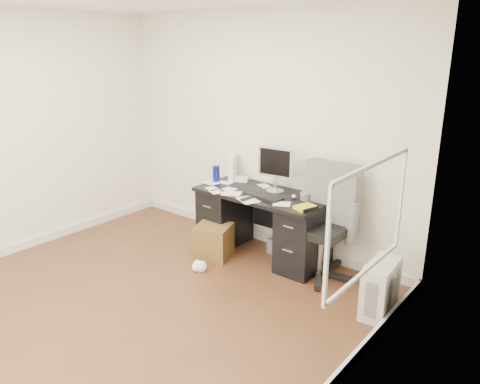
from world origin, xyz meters
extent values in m
plane|color=#482A17|center=(0.00, 0.00, 0.00)|extent=(4.00, 4.00, 0.00)
cube|color=silver|center=(0.00, 2.00, 1.35)|extent=(4.00, 0.02, 2.70)
cube|color=silver|center=(-2.00, 0.00, 1.35)|extent=(0.02, 4.00, 2.70)
cube|color=silver|center=(2.00, 0.00, 1.35)|extent=(0.02, 4.00, 2.70)
cube|color=silver|center=(0.00, 1.99, 0.05)|extent=(4.00, 0.03, 0.10)
cube|color=silver|center=(-1.99, 0.00, 0.05)|extent=(0.03, 4.00, 0.10)
cube|color=black|center=(0.30, 1.65, 0.73)|extent=(1.50, 0.70, 0.04)
cube|color=black|center=(-0.25, 1.65, 0.35)|extent=(0.40, 0.60, 0.71)
cube|color=black|center=(0.85, 1.65, 0.35)|extent=(0.40, 0.60, 0.71)
cube|color=black|center=(0.30, 1.98, 0.45)|extent=(0.70, 0.03, 0.51)
cube|color=black|center=(0.40, 1.53, 0.76)|extent=(0.46, 0.19, 0.03)
sphere|color=silver|center=(0.70, 1.67, 0.78)|extent=(0.08, 0.08, 0.06)
cylinder|color=#161B9B|center=(-0.39, 1.66, 0.85)|extent=(0.11, 0.11, 0.19)
cube|color=silver|center=(-0.29, 1.85, 0.90)|extent=(0.22, 0.29, 0.30)
cube|color=#A27B4E|center=(0.99, 1.86, 0.88)|extent=(0.15, 0.24, 0.26)
cube|color=gold|center=(0.95, 1.48, 0.77)|extent=(0.21, 0.24, 0.04)
cube|color=#AEA89D|center=(1.84, 1.33, 0.25)|extent=(0.26, 0.51, 0.49)
cube|color=silver|center=(1.81, 1.37, 0.20)|extent=(0.35, 0.32, 0.39)
cube|color=#513518|center=(-0.10, 1.27, 0.19)|extent=(0.48, 0.48, 0.38)
cube|color=#5D5D61|center=(0.49, 1.82, 0.09)|extent=(0.35, 0.30, 0.18)
camera|label=1|loc=(3.18, -2.34, 2.33)|focal=35.00mm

